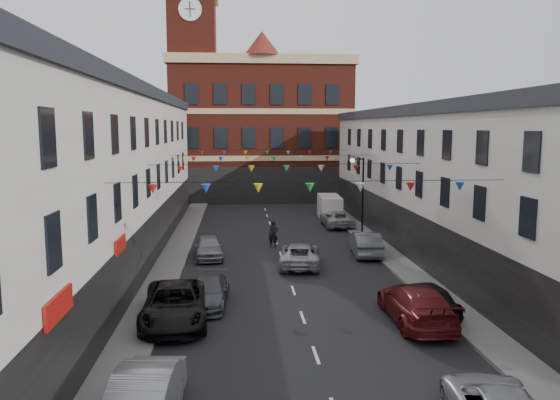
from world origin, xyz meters
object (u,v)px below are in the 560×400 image
object	(u,v)px
car_left_d	(208,292)
car_left_e	(209,247)
car_left_c	(175,304)
car_right_d	(424,297)
moving_car	(300,255)
pedestrian	(273,235)
car_right_f	(337,219)
car_right_e	(365,243)
car_right_c	(416,304)
white_van	(330,207)
street_lamp	(360,185)

from	to	relation	value
car_left_d	car_left_e	xyz separation A→B (m)	(-0.42, 9.40, 0.07)
car_left_c	car_left_e	size ratio (longest dim) A/B	1.38
car_right_d	moving_car	bearing A→B (deg)	-69.32
car_left_d	pedestrian	size ratio (longest dim) A/B	2.39
pedestrian	car_left_d	bearing A→B (deg)	-96.07
car_left_c	car_right_f	size ratio (longest dim) A/B	1.18
car_right_f	car_right_d	bearing A→B (deg)	89.02
car_right_e	moving_car	size ratio (longest dim) A/B	0.94
car_left_c	car_right_d	xyz separation A→B (m)	(11.00, 0.32, -0.07)
car_left_e	car_right_f	size ratio (longest dim) A/B	0.86
car_right_f	pedestrian	bearing A→B (deg)	51.79
car_left_d	car_right_d	distance (m)	9.91
car_left_d	moving_car	world-z (taller)	moving_car
car_left_c	car_right_f	xyz separation A→B (m)	(11.00, 21.95, -0.12)
car_left_d	car_right_c	bearing A→B (deg)	-15.50
car_left_c	white_van	world-z (taller)	white_van
car_right_c	white_van	distance (m)	26.96
car_right_c	car_right_f	size ratio (longest dim) A/B	1.13
car_left_d	car_right_f	world-z (taller)	car_right_f
car_left_c	white_van	distance (m)	28.37
street_lamp	car_right_e	distance (m)	7.35
car_left_c	moving_car	bearing A→B (deg)	52.17
car_right_c	car_right_e	xyz separation A→B (m)	(0.77, 12.45, -0.03)
car_left_d	car_right_c	world-z (taller)	car_right_c
car_right_c	car_right_d	size ratio (longest dim) A/B	1.29
car_left_d	car_right_c	xyz separation A→B (m)	(8.96, -3.03, 0.16)
street_lamp	car_left_d	bearing A→B (deg)	-123.98
street_lamp	pedestrian	bearing A→B (deg)	-150.37
car_right_c	car_right_e	bearing A→B (deg)	-93.07
car_right_c	pedestrian	xyz separation A→B (m)	(-5.07, 15.10, 0.12)
car_right_d	car_left_e	bearing A→B (deg)	-54.86
car_left_d	car_right_e	size ratio (longest dim) A/B	0.95
moving_car	car_left_d	bearing A→B (deg)	60.85
street_lamp	car_right_f	world-z (taller)	street_lamp
car_left_d	street_lamp	bearing A→B (deg)	59.18
car_left_d	car_right_e	xyz separation A→B (m)	(9.73, 9.43, 0.13)
car_right_f	pedestrian	distance (m)	9.66
car_left_d	car_left_e	world-z (taller)	car_left_e
white_van	car_right_f	bearing A→B (deg)	-88.64
car_right_e	pedestrian	size ratio (longest dim) A/B	2.53
car_right_d	white_van	world-z (taller)	white_van
car_left_c	street_lamp	bearing A→B (deg)	53.66
car_right_c	pedestrian	size ratio (longest dim) A/B	3.00
car_left_c	car_right_e	size ratio (longest dim) A/B	1.23
car_right_e	moving_car	world-z (taller)	car_right_e
car_left_e	car_right_c	distance (m)	15.57
car_left_e	car_right_d	world-z (taller)	car_right_d
car_left_c	white_van	xyz separation A→B (m)	(11.10, 26.10, 0.23)
car_left_c	car_left_d	bearing A→B (deg)	56.99
car_left_c	car_right_f	distance (m)	24.55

